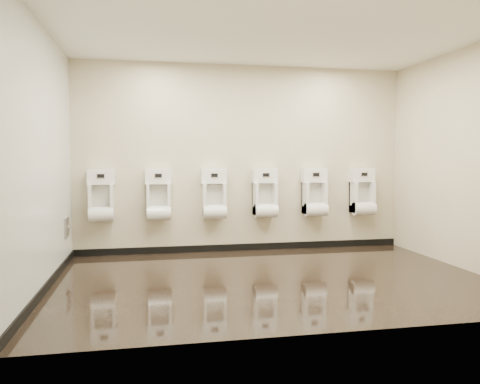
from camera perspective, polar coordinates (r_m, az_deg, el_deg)
The scene contains 16 objects.
ground at distance 5.57m, azimuth 4.06°, elevation -10.48°, with size 5.00×3.50×0.00m, color black.
ceiling at distance 5.57m, azimuth 4.21°, elevation 18.64°, with size 5.00×3.50×0.00m, color white.
back_wall at distance 7.09m, azimuth 0.43°, elevation 4.07°, with size 5.00×0.02×2.80m, color beige.
front_wall at distance 3.73m, azimuth 11.20°, elevation 4.06°, with size 5.00×0.02×2.80m, color beige.
left_wall at distance 5.32m, azimuth -22.92°, elevation 3.78°, with size 0.02×3.50×2.80m, color beige.
right_wall at distance 6.51m, azimuth 25.95°, elevation 3.68°, with size 0.02×3.50×2.80m, color beige.
tile_overlay_left at distance 5.32m, azimuth -22.87°, elevation 3.78°, with size 0.01×3.50×2.80m, color silver.
skirting_back at distance 7.21m, azimuth 0.45°, elevation -6.72°, with size 5.00×0.02×0.10m, color black.
skirting_left at distance 5.48m, azimuth -22.41°, elevation -10.47°, with size 0.02×3.50×0.10m, color black.
access_panel at distance 6.55m, azimuth -20.39°, elevation -4.07°, with size 0.04×0.25×0.25m.
urinal_0 at distance 6.88m, azimuth -16.53°, elevation -0.85°, with size 0.39×0.29×0.72m.
urinal_1 at distance 6.85m, azimuth -9.91°, elevation -0.76°, with size 0.39×0.29×0.72m.
urinal_2 at distance 6.91m, azimuth -3.19°, elevation -0.67°, with size 0.39×0.29×0.72m.
urinal_3 at distance 7.06m, azimuth 3.08°, elevation -0.57°, with size 0.39×0.29×0.72m.
urinal_4 at distance 7.29m, azimuth 9.09°, elevation -0.47°, with size 0.39×0.29×0.72m.
urinal_5 at distance 7.60m, azimuth 14.70°, elevation -0.37°, with size 0.39×0.29×0.72m.
Camera 1 is at (-1.41, -5.20, 1.39)m, focal length 35.00 mm.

